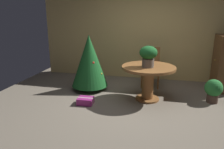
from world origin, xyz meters
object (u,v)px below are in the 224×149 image
at_px(wooden_chair_far, 151,64).
at_px(holiday_tree, 89,61).
at_px(round_dining_table, 148,76).
at_px(potted_plant, 213,90).
at_px(flower_vase, 148,55).
at_px(gift_box_purple, 85,101).

relative_size(wooden_chair_far, holiday_tree, 0.75).
distance_m(round_dining_table, potted_plant, 1.39).
height_order(wooden_chair_far, potted_plant, wooden_chair_far).
distance_m(flower_vase, holiday_tree, 1.51).
bearing_deg(round_dining_table, flower_vase, -100.59).
xyz_separation_m(flower_vase, gift_box_purple, (-1.22, -0.47, -0.94)).
bearing_deg(wooden_chair_far, round_dining_table, -90.00).
bearing_deg(holiday_tree, potted_plant, -4.09).
bearing_deg(flower_vase, round_dining_table, 79.41).
bearing_deg(flower_vase, holiday_tree, 163.28).
bearing_deg(holiday_tree, flower_vase, -16.72).
bearing_deg(wooden_chair_far, holiday_tree, -156.30).
relative_size(flower_vase, holiday_tree, 0.33).
relative_size(flower_vase, wooden_chair_far, 0.44).
bearing_deg(gift_box_purple, holiday_tree, 102.88).
bearing_deg(round_dining_table, potted_plant, 6.67).
height_order(round_dining_table, wooden_chair_far, wooden_chair_far).
height_order(round_dining_table, flower_vase, flower_vase).
relative_size(flower_vase, potted_plant, 0.87).
xyz_separation_m(round_dining_table, holiday_tree, (-1.44, 0.36, 0.18)).
bearing_deg(round_dining_table, holiday_tree, 166.02).
height_order(round_dining_table, potted_plant, round_dining_table).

